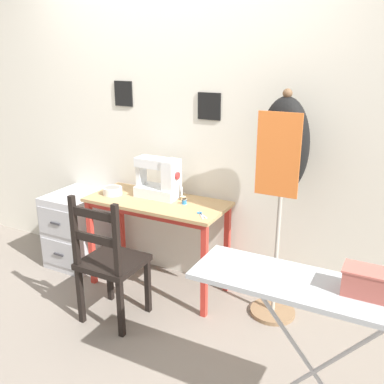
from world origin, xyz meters
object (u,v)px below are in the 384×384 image
sewing_machine (160,179)px  ironing_board (321,297)px  scissors (201,214)px  thread_spool_near_machine (183,198)px  thread_spool_mid_table (184,202)px  dress_form (283,159)px  fabric_bowl (113,191)px  storage_box (370,283)px  wooden_chair (110,263)px  filing_cabinet (78,228)px

sewing_machine → ironing_board: bearing=-34.8°
scissors → thread_spool_near_machine: 0.32m
sewing_machine → thread_spool_mid_table: size_ratio=8.06×
thread_spool_near_machine → dress_form: 0.85m
fabric_bowl → storage_box: bearing=-23.3°
thread_spool_mid_table → storage_box: storage_box is taller
thread_spool_mid_table → ironing_board: size_ratio=0.04×
wooden_chair → storage_box: bearing=-12.4°
sewing_machine → thread_spool_near_machine: bearing=4.3°
thread_spool_near_machine → dress_form: (0.75, -0.03, 0.40)m
fabric_bowl → filing_cabinet: size_ratio=0.24×
fabric_bowl → thread_spool_near_machine: size_ratio=3.47×
thread_spool_mid_table → storage_box: size_ratio=0.20×
thread_spool_mid_table → storage_box: 1.62m
filing_cabinet → storage_box: 2.65m
scissors → sewing_machine: bearing=157.2°
scissors → thread_spool_mid_table: 0.24m
sewing_machine → filing_cabinet: bearing=-177.4°
fabric_bowl → thread_spool_mid_table: bearing=5.5°
fabric_bowl → wooden_chair: wooden_chair is taller
thread_spool_mid_table → dress_form: dress_form is taller
sewing_machine → scissors: size_ratio=3.16×
thread_spool_near_machine → wooden_chair: bearing=-110.8°
wooden_chair → storage_box: 1.73m
filing_cabinet → wooden_chair: bearing=-35.2°
scissors → wooden_chair: (-0.48, -0.41, -0.30)m
ironing_board → scissors: bearing=140.7°
filing_cabinet → ironing_board: (2.24, -0.94, 0.49)m
sewing_machine → storage_box: (1.58, -0.96, 0.04)m
filing_cabinet → ironing_board: bearing=-22.8°
thread_spool_mid_table → wooden_chair: size_ratio=0.05×
filing_cabinet → storage_box: storage_box is taller
fabric_bowl → thread_spool_mid_table: 0.61m
storage_box → thread_spool_near_machine: bearing=145.1°
fabric_bowl → thread_spool_near_machine: (0.56, 0.13, -0.01)m
sewing_machine → dress_form: size_ratio=0.22×
wooden_chair → dress_form: (0.98, 0.58, 0.71)m
ironing_board → storage_box: 0.21m
thread_spool_mid_table → ironing_board: 1.49m
dress_form → storage_box: 1.16m
wooden_chair → scissors: bearing=40.8°
thread_spool_mid_table → wooden_chair: bearing=-117.5°
sewing_machine → filing_cabinet: sewing_machine is taller
wooden_chair → ironing_board: size_ratio=0.82×
wooden_chair → thread_spool_mid_table: bearing=62.5°
filing_cabinet → fabric_bowl: bearing=-9.5°
sewing_machine → wooden_chair: size_ratio=0.37×
fabric_bowl → filing_cabinet: fabric_bowl is taller
wooden_chair → dress_form: 1.34m
scissors → storage_box: storage_box is taller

